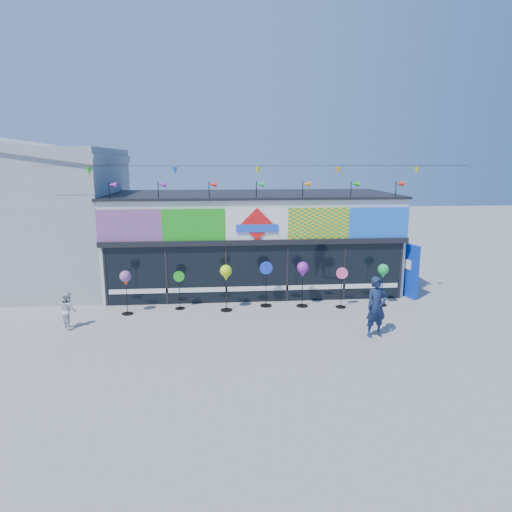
{
  "coord_description": "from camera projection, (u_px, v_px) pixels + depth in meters",
  "views": [
    {
      "loc": [
        -1.52,
        -13.84,
        5.49
      ],
      "look_at": [
        -0.16,
        2.0,
        2.15
      ],
      "focal_mm": 32.0,
      "sensor_mm": 36.0,
      "label": 1
    }
  ],
  "objects": [
    {
      "name": "blue_sign",
      "position": [
        409.0,
        271.0,
        18.54
      ],
      "size": [
        0.4,
        1.1,
        2.19
      ],
      "rotation": [
        0.0,
        0.0,
        0.22
      ],
      "color": "#0C35B4",
      "rests_on": "ground"
    },
    {
      "name": "spinner_0",
      "position": [
        126.0,
        279.0,
        16.35
      ],
      "size": [
        0.41,
        0.41,
        1.63
      ],
      "color": "black",
      "rests_on": "ground"
    },
    {
      "name": "child",
      "position": [
        68.0,
        310.0,
        15.13
      ],
      "size": [
        0.64,
        0.7,
        1.25
      ],
      "primitive_type": "imported",
      "rotation": [
        0.0,
        0.0,
        2.19
      ],
      "color": "silver",
      "rests_on": "ground"
    },
    {
      "name": "kite_shop",
      "position": [
        252.0,
        240.0,
        20.12
      ],
      "size": [
        16.0,
        5.7,
        5.31
      ],
      "color": "silver",
      "rests_on": "ground"
    },
    {
      "name": "ground",
      "position": [
        266.0,
        333.0,
        14.75
      ],
      "size": [
        80.0,
        80.0,
        0.0
      ],
      "primitive_type": "plane",
      "color": "gray",
      "rests_on": "ground"
    },
    {
      "name": "spinner_5",
      "position": [
        341.0,
        286.0,
        17.21
      ],
      "size": [
        0.44,
        0.4,
        1.56
      ],
      "color": "black",
      "rests_on": "ground"
    },
    {
      "name": "neighbour_building",
      "position": [
        24.0,
        213.0,
        20.08
      ],
      "size": [
        8.18,
        7.2,
        6.87
      ],
      "color": "#939598",
      "rests_on": "ground"
    },
    {
      "name": "spinner_3",
      "position": [
        266.0,
        283.0,
        17.35
      ],
      "size": [
        0.49,
        0.45,
        1.75
      ],
      "color": "black",
      "rests_on": "ground"
    },
    {
      "name": "spinner_4",
      "position": [
        303.0,
        271.0,
        17.22
      ],
      "size": [
        0.44,
        0.44,
        1.75
      ],
      "color": "black",
      "rests_on": "ground"
    },
    {
      "name": "spinner_1",
      "position": [
        179.0,
        289.0,
        17.06
      ],
      "size": [
        0.41,
        0.37,
        1.46
      ],
      "color": "black",
      "rests_on": "ground"
    },
    {
      "name": "adult_man",
      "position": [
        376.0,
        307.0,
        14.35
      ],
      "size": [
        0.8,
        0.62,
        1.94
      ],
      "primitive_type": "imported",
      "rotation": [
        0.0,
        0.0,
        0.25
      ],
      "color": "#131E3D",
      "rests_on": "ground"
    },
    {
      "name": "spinner_2",
      "position": [
        226.0,
        274.0,
        16.73
      ],
      "size": [
        0.44,
        0.44,
        1.74
      ],
      "color": "black",
      "rests_on": "ground"
    },
    {
      "name": "spinner_6",
      "position": [
        383.0,
        272.0,
        17.35
      ],
      "size": [
        0.42,
        0.42,
        1.64
      ],
      "color": "black",
      "rests_on": "ground"
    }
  ]
}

